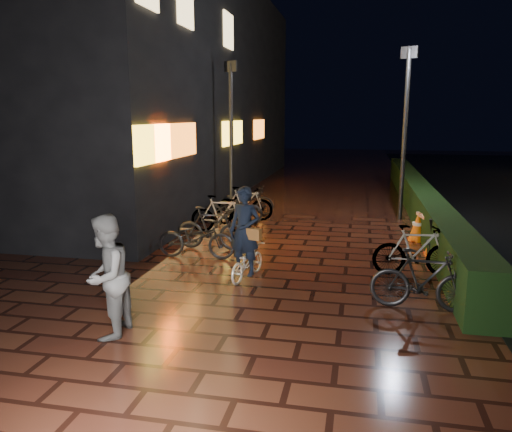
% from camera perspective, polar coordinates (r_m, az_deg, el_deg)
% --- Properties ---
extents(ground, '(80.00, 80.00, 0.00)m').
position_cam_1_polar(ground, '(10.18, 3.75, -7.25)').
color(ground, '#381911').
rests_on(ground, ground).
extents(hedge, '(0.70, 20.00, 1.00)m').
position_cam_1_polar(hedge, '(17.88, 18.02, 2.01)').
color(hedge, black).
rests_on(hedge, ground).
extents(bystander_person, '(0.73, 0.92, 1.86)m').
position_cam_1_polar(bystander_person, '(7.70, -16.77, -6.65)').
color(bystander_person, '#525254').
rests_on(bystander_person, ground).
extents(storefront_block, '(12.09, 22.00, 9.00)m').
position_cam_1_polar(storefront_block, '(23.70, -15.87, 14.03)').
color(storefront_block, black).
rests_on(storefront_block, ground).
extents(lamp_post_hedge, '(0.49, 0.27, 5.28)m').
position_cam_1_polar(lamp_post_hedge, '(16.31, 16.66, 9.74)').
color(lamp_post_hedge, black).
rests_on(lamp_post_hedge, ground).
extents(lamp_post_sf, '(0.46, 0.24, 4.96)m').
position_cam_1_polar(lamp_post_sf, '(16.64, -2.84, 9.62)').
color(lamp_post_sf, black).
rests_on(lamp_post_sf, ground).
extents(cyclist, '(0.77, 1.40, 1.90)m').
position_cam_1_polar(cyclist, '(9.97, -1.18, -3.39)').
color(cyclist, white).
rests_on(cyclist, ground).
extents(traffic_barrier, '(0.74, 1.87, 0.76)m').
position_cam_1_polar(traffic_barrier, '(13.17, 18.87, -1.81)').
color(traffic_barrier, '#FF5E0D').
rests_on(traffic_barrier, ground).
extents(cart_assembly, '(0.56, 0.55, 1.00)m').
position_cam_1_polar(cart_assembly, '(12.14, 20.15, -2.33)').
color(cart_assembly, black).
rests_on(cart_assembly, ground).
extents(parked_bikes_storefront, '(2.09, 6.01, 1.07)m').
position_cam_1_polar(parked_bikes_storefront, '(14.22, -3.25, 0.26)').
color(parked_bikes_storefront, black).
rests_on(parked_bikes_storefront, ground).
extents(parked_bikes_hedge, '(1.89, 2.60, 1.07)m').
position_cam_1_polar(parked_bikes_hedge, '(9.84, 18.19, -5.22)').
color(parked_bikes_hedge, black).
rests_on(parked_bikes_hedge, ground).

